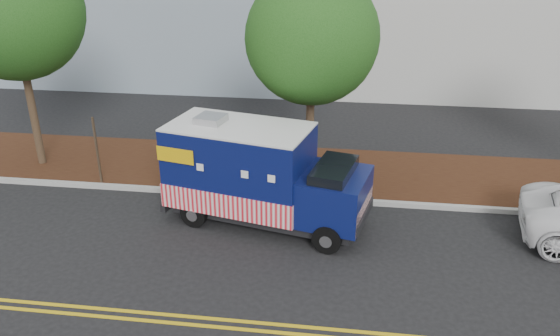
# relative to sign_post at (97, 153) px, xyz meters

# --- Properties ---
(ground) EXTENTS (120.00, 120.00, 0.00)m
(ground) POSITION_rel_sign_post_xyz_m (4.90, -1.55, -1.20)
(ground) COLOR black
(ground) RESTS_ON ground
(curb) EXTENTS (120.00, 0.18, 0.15)m
(curb) POSITION_rel_sign_post_xyz_m (4.90, -0.15, -1.12)
(curb) COLOR #9E9E99
(curb) RESTS_ON ground
(mulch_strip) EXTENTS (120.00, 4.00, 0.15)m
(mulch_strip) POSITION_rel_sign_post_xyz_m (4.90, 1.95, -1.12)
(mulch_strip) COLOR black
(mulch_strip) RESTS_ON ground
(centerline_near) EXTENTS (120.00, 0.10, 0.01)m
(centerline_near) POSITION_rel_sign_post_xyz_m (4.90, -6.00, -1.19)
(centerline_near) COLOR gold
(centerline_near) RESTS_ON ground
(centerline_far) EXTENTS (120.00, 0.10, 0.01)m
(centerline_far) POSITION_rel_sign_post_xyz_m (4.90, -6.25, -1.19)
(centerline_far) COLOR gold
(centerline_far) RESTS_ON ground
(tree_a) EXTENTS (4.41, 4.41, 7.59)m
(tree_a) POSITION_rel_sign_post_xyz_m (-2.79, 1.27, 4.18)
(tree_a) COLOR #38281C
(tree_a) RESTS_ON ground
(tree_b) EXTENTS (4.11, 4.11, 6.81)m
(tree_b) POSITION_rel_sign_post_xyz_m (6.71, 1.46, 3.54)
(tree_b) COLOR #38281C
(tree_b) RESTS_ON ground
(sign_post) EXTENTS (0.06, 0.06, 2.40)m
(sign_post) POSITION_rel_sign_post_xyz_m (0.00, 0.00, 0.00)
(sign_post) COLOR #473828
(sign_post) RESTS_ON ground
(food_truck) EXTENTS (6.08, 3.32, 3.04)m
(food_truck) POSITION_rel_sign_post_xyz_m (5.45, -1.52, 0.18)
(food_truck) COLOR black
(food_truck) RESTS_ON ground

